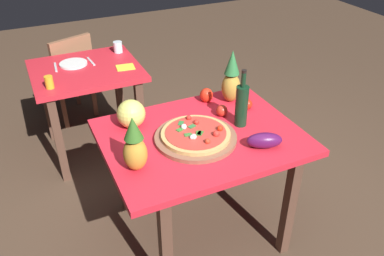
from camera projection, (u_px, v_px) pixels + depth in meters
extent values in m
plane|color=#4C3828|center=(200.00, 227.00, 2.76)|extent=(10.00, 10.00, 0.00)
cube|color=#523528|center=(166.00, 252.00, 2.12)|extent=(0.06, 0.06, 0.73)
cube|color=#523528|center=(289.00, 208.00, 2.40)|extent=(0.06, 0.06, 0.73)
cube|color=#523528|center=(123.00, 168.00, 2.73)|extent=(0.06, 0.06, 0.73)
cube|color=#523528|center=(225.00, 140.00, 3.01)|extent=(0.06, 0.06, 0.73)
cube|color=red|center=(201.00, 137.00, 2.36)|extent=(1.15, 0.90, 0.04)
cube|color=#523528|center=(59.00, 141.00, 3.00)|extent=(0.06, 0.06, 0.73)
cube|color=#523528|center=(141.00, 122.00, 3.23)|extent=(0.06, 0.06, 0.73)
cube|color=#523528|center=(47.00, 103.00, 3.50)|extent=(0.06, 0.06, 0.73)
cube|color=#523528|center=(119.00, 89.00, 3.73)|extent=(0.06, 0.06, 0.73)
cube|color=red|center=(86.00, 70.00, 3.16)|extent=(0.84, 0.75, 0.04)
cube|color=brown|center=(76.00, 86.00, 4.13)|extent=(0.04, 0.04, 0.41)
cube|color=brown|center=(47.00, 97.00, 3.94)|extent=(0.04, 0.04, 0.41)
cube|color=brown|center=(94.00, 97.00, 3.94)|extent=(0.04, 0.04, 0.41)
cube|color=brown|center=(64.00, 108.00, 3.74)|extent=(0.04, 0.04, 0.41)
cube|color=brown|center=(66.00, 76.00, 3.82)|extent=(0.51, 0.51, 0.04)
cube|color=brown|center=(73.00, 60.00, 3.59)|extent=(0.39, 0.18, 0.40)
cylinder|color=brown|center=(196.00, 138.00, 2.29)|extent=(0.48, 0.48, 0.02)
cylinder|color=tan|center=(196.00, 134.00, 2.28)|extent=(0.40, 0.40, 0.02)
cylinder|color=#BF3930|center=(196.00, 132.00, 2.27)|extent=(0.35, 0.35, 0.00)
sphere|color=red|center=(216.00, 134.00, 2.24)|extent=(0.04, 0.04, 0.04)
sphere|color=red|center=(196.00, 122.00, 2.35)|extent=(0.03, 0.03, 0.03)
sphere|color=red|center=(207.00, 141.00, 2.18)|extent=(0.03, 0.03, 0.03)
sphere|color=red|center=(189.00, 118.00, 2.39)|extent=(0.03, 0.03, 0.03)
sphere|color=red|center=(220.00, 128.00, 2.29)|extent=(0.04, 0.04, 0.04)
cube|color=#387932|center=(188.00, 135.00, 2.25)|extent=(0.05, 0.03, 0.00)
cube|color=#367C2F|center=(180.00, 130.00, 2.29)|extent=(0.05, 0.04, 0.00)
cube|color=#2A7736|center=(181.00, 123.00, 2.35)|extent=(0.05, 0.05, 0.00)
cube|color=#367A2B|center=(199.00, 133.00, 2.26)|extent=(0.05, 0.05, 0.00)
cube|color=#317439|center=(192.00, 126.00, 2.32)|extent=(0.05, 0.04, 0.00)
cube|color=#34742B|center=(200.00, 133.00, 2.26)|extent=(0.05, 0.05, 0.00)
sphere|color=white|center=(184.00, 127.00, 2.30)|extent=(0.03, 0.03, 0.03)
sphere|color=white|center=(192.00, 137.00, 2.21)|extent=(0.03, 0.03, 0.03)
sphere|color=white|center=(194.00, 137.00, 2.21)|extent=(0.03, 0.03, 0.03)
cylinder|color=#12311C|center=(242.00, 107.00, 2.37)|extent=(0.08, 0.08, 0.26)
cylinder|color=#12311C|center=(244.00, 80.00, 2.27)|extent=(0.03, 0.03, 0.09)
cylinder|color=black|center=(245.00, 72.00, 2.25)|extent=(0.03, 0.03, 0.02)
ellipsoid|color=#AE8733|center=(231.00, 87.00, 2.64)|extent=(0.12, 0.12, 0.20)
cone|color=#297038|center=(232.00, 62.00, 2.55)|extent=(0.10, 0.10, 0.16)
ellipsoid|color=#C3882D|center=(135.00, 154.00, 2.02)|extent=(0.12, 0.12, 0.19)
cone|color=#336421|center=(133.00, 128.00, 1.94)|extent=(0.10, 0.10, 0.12)
sphere|color=#DAD563|center=(131.00, 114.00, 2.38)|extent=(0.17, 0.17, 0.17)
ellipsoid|color=red|center=(206.00, 95.00, 2.67)|extent=(0.09, 0.09, 0.10)
ellipsoid|color=#4E134A|center=(264.00, 140.00, 2.21)|extent=(0.22, 0.16, 0.09)
sphere|color=red|center=(222.00, 111.00, 2.51)|extent=(0.07, 0.07, 0.07)
sphere|color=red|center=(247.00, 104.00, 2.58)|extent=(0.07, 0.07, 0.07)
cylinder|color=gold|center=(49.00, 82.00, 2.83)|extent=(0.06, 0.06, 0.09)
cylinder|color=silver|center=(118.00, 47.00, 3.41)|extent=(0.08, 0.08, 0.09)
cylinder|color=white|center=(73.00, 64.00, 3.20)|extent=(0.22, 0.22, 0.02)
cube|color=silver|center=(56.00, 67.00, 3.16)|extent=(0.03, 0.18, 0.01)
cube|color=silver|center=(91.00, 61.00, 3.25)|extent=(0.03, 0.18, 0.01)
cube|color=yellow|center=(125.00, 67.00, 3.16)|extent=(0.15, 0.14, 0.01)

